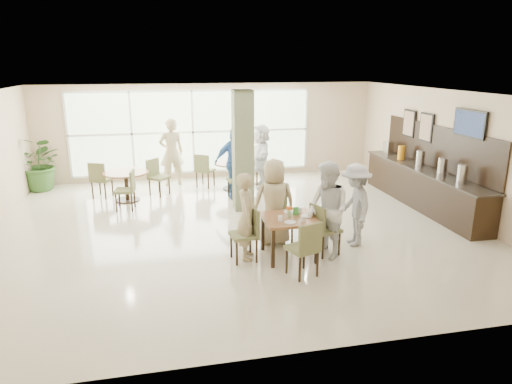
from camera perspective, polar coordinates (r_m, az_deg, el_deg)
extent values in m
plane|color=beige|center=(9.80, -2.62, -4.37)|extent=(10.00, 10.00, 0.00)
plane|color=white|center=(9.21, -2.84, 12.20)|extent=(10.00, 10.00, 0.00)
plane|color=beige|center=(13.79, -5.81, 7.55)|extent=(10.00, 0.00, 10.00)
plane|color=beige|center=(5.20, 5.47, -6.75)|extent=(10.00, 0.00, 10.00)
plane|color=beige|center=(11.32, 23.18, 4.49)|extent=(0.00, 9.00, 9.00)
plane|color=silver|center=(13.72, -7.89, 7.43)|extent=(7.00, 0.00, 7.00)
cube|color=#606848|center=(10.63, -1.65, 5.11)|extent=(0.45, 0.45, 2.80)
cube|color=brown|center=(8.12, 4.18, -3.34)|extent=(0.93, 0.93, 0.05)
cube|color=black|center=(7.80, 2.13, -7.08)|extent=(0.06, 0.06, 0.70)
cube|color=black|center=(8.02, 7.62, -6.56)|extent=(0.06, 0.06, 0.70)
cube|color=black|center=(8.51, 0.84, -5.06)|extent=(0.06, 0.06, 0.70)
cube|color=black|center=(8.71, 5.90, -4.64)|extent=(0.06, 0.06, 0.70)
cylinder|color=brown|center=(11.88, -15.99, 2.35)|extent=(1.13, 1.13, 0.04)
cylinder|color=black|center=(11.97, -15.85, 0.61)|extent=(0.10, 0.10, 0.71)
cylinder|color=black|center=(12.06, -15.73, -0.95)|extent=(0.60, 0.60, 0.03)
cylinder|color=brown|center=(12.52, -2.87, 3.63)|extent=(1.02, 1.02, 0.04)
cylinder|color=black|center=(12.61, -2.84, 1.97)|extent=(0.10, 0.10, 0.71)
cylinder|color=black|center=(12.70, -2.82, 0.48)|extent=(0.60, 0.60, 0.03)
cylinder|color=white|center=(7.90, 5.91, -3.36)|extent=(0.08, 0.08, 0.10)
cylinder|color=white|center=(8.34, 5.46, -2.29)|extent=(0.08, 0.08, 0.10)
cylinder|color=white|center=(7.87, 3.05, -3.37)|extent=(0.08, 0.08, 0.10)
cylinder|color=white|center=(7.83, 4.29, -3.81)|extent=(0.20, 0.20, 0.01)
cylinder|color=white|center=(8.36, 4.18, -2.50)|extent=(0.20, 0.20, 0.01)
cylinder|color=white|center=(8.17, 6.28, -3.01)|extent=(0.20, 0.20, 0.01)
cylinder|color=#99B27F|center=(8.09, 4.19, -2.77)|extent=(0.07, 0.07, 0.12)
sphere|color=orange|center=(8.06, 4.41, -2.02)|extent=(0.07, 0.07, 0.07)
sphere|color=orange|center=(8.07, 4.05, -1.98)|extent=(0.07, 0.07, 0.07)
sphere|color=orange|center=(8.03, 4.15, -2.09)|extent=(0.07, 0.07, 0.07)
cube|color=green|center=(8.22, 5.00, -2.38)|extent=(0.10, 0.03, 0.15)
cube|color=black|center=(11.76, 20.03, 0.44)|extent=(0.60, 4.60, 0.90)
cube|color=black|center=(11.65, 20.25, 2.67)|extent=(0.64, 4.70, 0.04)
cube|color=black|center=(11.70, 21.71, 5.24)|extent=(0.04, 4.60, 1.00)
cylinder|color=silver|center=(10.48, 24.36, 2.06)|extent=(0.20, 0.20, 0.40)
cylinder|color=silver|center=(11.03, 22.26, 2.94)|extent=(0.20, 0.20, 0.40)
cylinder|color=silver|center=(11.77, 19.84, 3.93)|extent=(0.20, 0.20, 0.40)
cylinder|color=orange|center=(12.53, 17.71, 4.72)|extent=(0.18, 0.18, 0.36)
cube|color=silver|center=(13.13, 16.22, 5.33)|extent=(0.18, 0.30, 0.36)
cube|color=black|center=(10.70, 25.18, 7.75)|extent=(0.06, 1.00, 0.58)
cube|color=#7F99CC|center=(10.68, 25.07, 7.76)|extent=(0.01, 0.92, 0.50)
cube|color=black|center=(12.05, 20.52, 7.57)|extent=(0.04, 0.55, 0.70)
cube|color=brown|center=(12.03, 20.42, 7.57)|extent=(0.01, 0.47, 0.62)
cube|color=black|center=(12.72, 18.61, 8.14)|extent=(0.04, 0.55, 0.70)
cube|color=brown|center=(12.71, 18.51, 8.14)|extent=(0.01, 0.47, 0.62)
imported|color=#315B24|center=(13.72, -25.35, 3.26)|extent=(1.69, 1.69, 1.49)
imported|color=tan|center=(8.03, -1.12, -3.05)|extent=(0.49, 0.64, 1.57)
imported|color=tan|center=(8.67, 2.28, -1.27)|extent=(0.82, 0.46, 1.67)
imported|color=white|center=(8.17, 8.93, -2.28)|extent=(0.82, 0.97, 1.74)
imported|color=#949496|center=(8.83, 12.30, -1.59)|extent=(0.68, 1.07, 1.59)
imported|color=#3B6CB2|center=(11.76, -2.71, 3.73)|extent=(1.15, 0.77, 1.82)
imported|color=white|center=(12.73, 0.60, 4.54)|extent=(0.76, 1.65, 1.76)
imported|color=tan|center=(13.08, -10.51, 4.91)|extent=(0.77, 0.57, 1.91)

